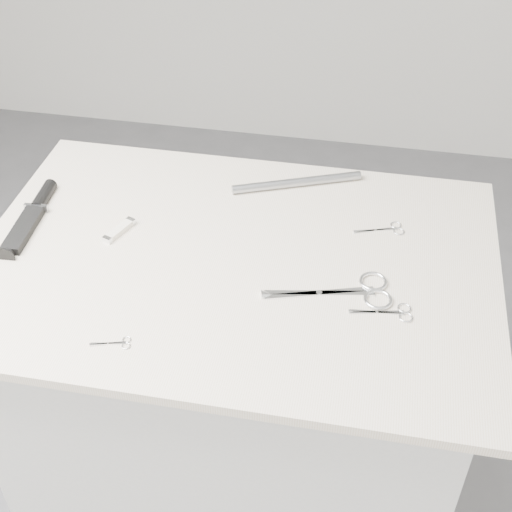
% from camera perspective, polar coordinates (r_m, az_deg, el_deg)
% --- Properties ---
extents(plinth, '(0.90, 0.60, 0.90)m').
position_cam_1_polar(plinth, '(1.71, -1.38, -12.28)').
color(plinth, silver).
rests_on(plinth, ground).
extents(display_board, '(1.00, 0.70, 0.02)m').
position_cam_1_polar(display_board, '(1.37, -1.68, -0.50)').
color(display_board, beige).
rests_on(display_board, plinth).
extents(large_shears, '(0.23, 0.11, 0.01)m').
position_cam_1_polar(large_shears, '(1.30, 7.96, -2.82)').
color(large_shears, silver).
rests_on(large_shears, display_board).
extents(embroidery_scissors_a, '(0.11, 0.05, 0.00)m').
position_cam_1_polar(embroidery_scissors_a, '(1.28, 10.84, -4.47)').
color(embroidery_scissors_a, silver).
rests_on(embroidery_scissors_a, display_board).
extents(embroidery_scissors_b, '(0.10, 0.06, 0.00)m').
position_cam_1_polar(embroidery_scissors_b, '(1.46, 10.43, 2.11)').
color(embroidery_scissors_b, silver).
rests_on(embroidery_scissors_b, display_board).
extents(tiny_scissors, '(0.07, 0.03, 0.00)m').
position_cam_1_polar(tiny_scissors, '(1.23, -11.10, -6.87)').
color(tiny_scissors, silver).
rests_on(tiny_scissors, display_board).
extents(sheathed_knife, '(0.05, 0.23, 0.03)m').
position_cam_1_polar(sheathed_knife, '(1.53, -17.42, 3.26)').
color(sheathed_knife, black).
rests_on(sheathed_knife, display_board).
extents(pocket_knife_a, '(0.05, 0.08, 0.01)m').
position_cam_1_polar(pocket_knife_a, '(1.45, -10.88, 2.02)').
color(pocket_knife_a, silver).
rests_on(pocket_knife_a, display_board).
extents(metal_rail, '(0.27, 0.12, 0.02)m').
position_cam_1_polar(metal_rail, '(1.55, 3.29, 5.90)').
color(metal_rail, gray).
rests_on(metal_rail, display_board).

